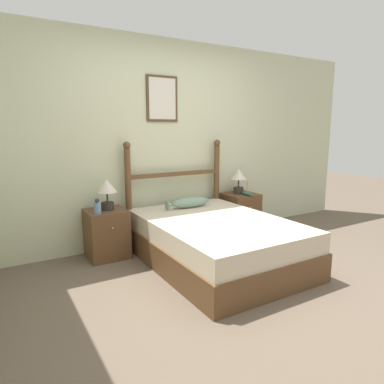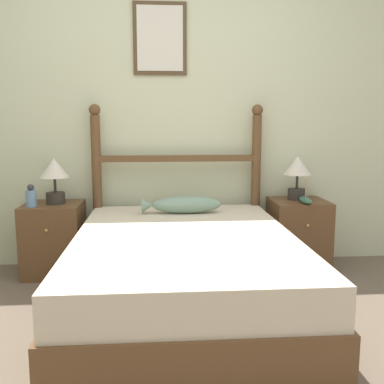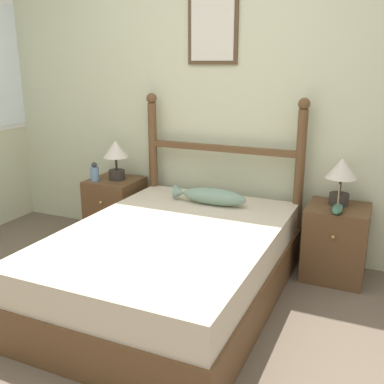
{
  "view_description": "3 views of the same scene",
  "coord_description": "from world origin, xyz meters",
  "px_view_note": "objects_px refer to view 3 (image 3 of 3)",
  "views": [
    {
      "loc": [
        -1.94,
        -2.26,
        1.46
      ],
      "look_at": [
        0.06,
        1.11,
        0.73
      ],
      "focal_mm": 32.0,
      "sensor_mm": 36.0,
      "label": 1
    },
    {
      "loc": [
        -0.06,
        -1.99,
        1.17
      ],
      "look_at": [
        0.17,
        0.98,
        0.7
      ],
      "focal_mm": 42.0,
      "sensor_mm": 36.0,
      "label": 2
    },
    {
      "loc": [
        1.36,
        -1.8,
        1.56
      ],
      "look_at": [
        0.1,
        1.0,
        0.67
      ],
      "focal_mm": 42.0,
      "sensor_mm": 36.0,
      "label": 3
    }
  ],
  "objects_px": {
    "bottle": "(95,173)",
    "bed": "(171,265)",
    "table_lamp_right": "(341,174)",
    "fish_pillow": "(210,196)",
    "nightstand_right": "(336,242)",
    "table_lamp_left": "(116,154)",
    "nightstand_left": "(116,209)",
    "model_boat": "(337,209)"
  },
  "relations": [
    {
      "from": "bottle",
      "to": "bed",
      "type": "bearing_deg",
      "value": -31.61
    },
    {
      "from": "table_lamp_right",
      "to": "fish_pillow",
      "type": "xyz_separation_m",
      "value": [
        -0.93,
        -0.21,
        -0.22
      ]
    },
    {
      "from": "nightstand_right",
      "to": "table_lamp_left",
      "type": "xyz_separation_m",
      "value": [
        -1.9,
        0.0,
        0.51
      ]
    },
    {
      "from": "bed",
      "to": "table_lamp_right",
      "type": "height_order",
      "value": "table_lamp_right"
    },
    {
      "from": "nightstand_left",
      "to": "bottle",
      "type": "relative_size",
      "value": 3.25
    },
    {
      "from": "bed",
      "to": "model_boat",
      "type": "distance_m",
      "value": 1.21
    },
    {
      "from": "bottle",
      "to": "fish_pillow",
      "type": "relative_size",
      "value": 0.29
    },
    {
      "from": "bottle",
      "to": "nightstand_right",
      "type": "bearing_deg",
      "value": 3.31
    },
    {
      "from": "nightstand_left",
      "to": "bottle",
      "type": "bearing_deg",
      "value": -135.72
    },
    {
      "from": "table_lamp_left",
      "to": "fish_pillow",
      "type": "height_order",
      "value": "table_lamp_left"
    },
    {
      "from": "bottle",
      "to": "nightstand_left",
      "type": "bearing_deg",
      "value": 44.28
    },
    {
      "from": "bed",
      "to": "fish_pillow",
      "type": "bearing_deg",
      "value": 87.79
    },
    {
      "from": "nightstand_left",
      "to": "fish_pillow",
      "type": "height_order",
      "value": "fish_pillow"
    },
    {
      "from": "nightstand_left",
      "to": "table_lamp_right",
      "type": "height_order",
      "value": "table_lamp_right"
    },
    {
      "from": "bed",
      "to": "bottle",
      "type": "height_order",
      "value": "bottle"
    },
    {
      "from": "nightstand_left",
      "to": "model_boat",
      "type": "xyz_separation_m",
      "value": [
        1.93,
        -0.14,
        0.3
      ]
    },
    {
      "from": "model_boat",
      "to": "fish_pillow",
      "type": "distance_m",
      "value": 0.95
    },
    {
      "from": "bed",
      "to": "nightstand_left",
      "type": "relative_size",
      "value": 3.49
    },
    {
      "from": "nightstand_left",
      "to": "table_lamp_right",
      "type": "bearing_deg",
      "value": 1.35
    },
    {
      "from": "bed",
      "to": "nightstand_left",
      "type": "xyz_separation_m",
      "value": [
        -0.97,
        0.79,
        0.03
      ]
    },
    {
      "from": "bottle",
      "to": "fish_pillow",
      "type": "bearing_deg",
      "value": -2.17
    },
    {
      "from": "table_lamp_left",
      "to": "nightstand_right",
      "type": "bearing_deg",
      "value": -0.12
    },
    {
      "from": "nightstand_right",
      "to": "table_lamp_right",
      "type": "height_order",
      "value": "table_lamp_right"
    },
    {
      "from": "fish_pillow",
      "to": "bed",
      "type": "bearing_deg",
      "value": -92.21
    },
    {
      "from": "bed",
      "to": "model_boat",
      "type": "bearing_deg",
      "value": 33.95
    },
    {
      "from": "fish_pillow",
      "to": "bottle",
      "type": "bearing_deg",
      "value": 177.83
    },
    {
      "from": "table_lamp_left",
      "to": "model_boat",
      "type": "relative_size",
      "value": 1.59
    },
    {
      "from": "table_lamp_right",
      "to": "model_boat",
      "type": "xyz_separation_m",
      "value": [
        0.01,
        -0.18,
        -0.2
      ]
    },
    {
      "from": "nightstand_right",
      "to": "fish_pillow",
      "type": "height_order",
      "value": "fish_pillow"
    },
    {
      "from": "bottle",
      "to": "table_lamp_right",
      "type": "bearing_deg",
      "value": 4.59
    },
    {
      "from": "nightstand_right",
      "to": "model_boat",
      "type": "xyz_separation_m",
      "value": [
        0.0,
        -0.14,
        0.3
      ]
    },
    {
      "from": "table_lamp_left",
      "to": "model_boat",
      "type": "height_order",
      "value": "table_lamp_left"
    },
    {
      "from": "bed",
      "to": "table_lamp_right",
      "type": "bearing_deg",
      "value": 41.08
    },
    {
      "from": "nightstand_left",
      "to": "nightstand_right",
      "type": "xyz_separation_m",
      "value": [
        1.93,
        0.0,
        0.0
      ]
    },
    {
      "from": "bed",
      "to": "bottle",
      "type": "xyz_separation_m",
      "value": [
        -1.09,
        0.67,
        0.38
      ]
    },
    {
      "from": "bed",
      "to": "table_lamp_left",
      "type": "height_order",
      "value": "table_lamp_left"
    },
    {
      "from": "nightstand_right",
      "to": "bottle",
      "type": "xyz_separation_m",
      "value": [
        -2.05,
        -0.12,
        0.35
      ]
    },
    {
      "from": "table_lamp_right",
      "to": "bottle",
      "type": "relative_size",
      "value": 2.06
    },
    {
      "from": "bed",
      "to": "nightstand_left",
      "type": "height_order",
      "value": "nightstand_left"
    },
    {
      "from": "table_lamp_right",
      "to": "fish_pillow",
      "type": "height_order",
      "value": "table_lamp_right"
    },
    {
      "from": "bed",
      "to": "model_boat",
      "type": "xyz_separation_m",
      "value": [
        0.97,
        0.65,
        0.33
      ]
    },
    {
      "from": "nightstand_right",
      "to": "table_lamp_right",
      "type": "xyz_separation_m",
      "value": [
        -0.01,
        0.05,
        0.51
      ]
    }
  ]
}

